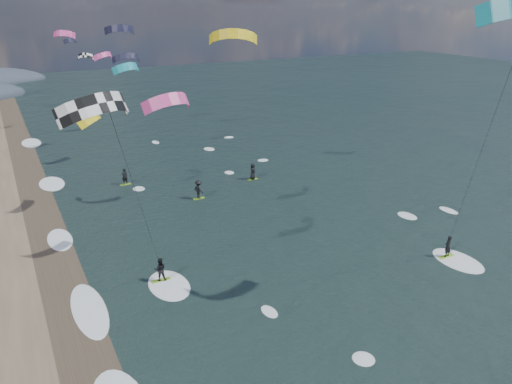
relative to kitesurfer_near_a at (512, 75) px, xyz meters
name	(u,v)px	position (x,y,z in m)	size (l,w,h in m)	color
wet_sand_strip	(88,364)	(-22.57, 5.25, -14.04)	(3.00, 240.00, 0.00)	#382D23
kitesurfer_near_a	(512,75)	(0.00, 0.00, 0.00)	(7.76, 8.62, 18.43)	#7EBA20
kitesurfer_near_b	(130,174)	(-18.98, 7.22, -4.70)	(7.08, 8.81, 14.47)	#7EBA20
far_kitesurfers	(203,181)	(-7.56, 26.27, -13.14)	(13.47, 8.07, 1.84)	#7EBA20
bg_kite_field	(117,53)	(-10.41, 45.83, -2.35)	(13.87, 78.40, 7.86)	teal
shoreline_surf	(94,311)	(-21.37, 10.00, -14.05)	(2.40, 79.40, 0.11)	white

